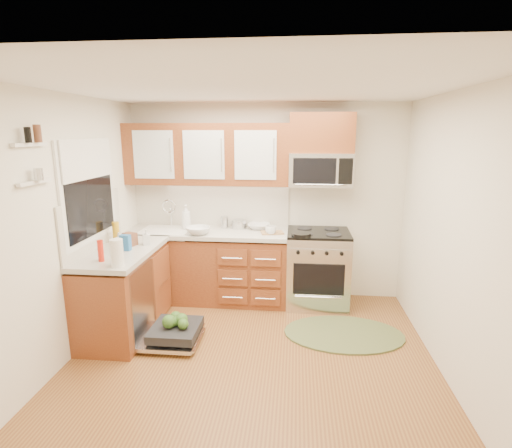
# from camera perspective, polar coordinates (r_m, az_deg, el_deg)

# --- Properties ---
(floor) EXTENTS (3.50, 3.50, 0.00)m
(floor) POSITION_cam_1_polar(r_m,az_deg,el_deg) (4.02, -0.72, -19.25)
(floor) COLOR brown
(floor) RESTS_ON ground
(ceiling) EXTENTS (3.50, 3.50, 0.00)m
(ceiling) POSITION_cam_1_polar(r_m,az_deg,el_deg) (3.42, -0.85, 18.94)
(ceiling) COLOR white
(ceiling) RESTS_ON ground
(wall_back) EXTENTS (3.50, 0.04, 2.50)m
(wall_back) POSITION_cam_1_polar(r_m,az_deg,el_deg) (5.22, 1.40, 3.13)
(wall_back) COLOR silver
(wall_back) RESTS_ON ground
(wall_front) EXTENTS (3.50, 0.04, 2.50)m
(wall_front) POSITION_cam_1_polar(r_m,az_deg,el_deg) (1.90, -7.00, -15.32)
(wall_front) COLOR silver
(wall_front) RESTS_ON ground
(wall_left) EXTENTS (0.04, 3.50, 2.50)m
(wall_left) POSITION_cam_1_polar(r_m,az_deg,el_deg) (4.10, -25.89, -0.96)
(wall_left) COLOR silver
(wall_left) RESTS_ON ground
(wall_right) EXTENTS (0.04, 3.50, 2.50)m
(wall_right) POSITION_cam_1_polar(r_m,az_deg,el_deg) (3.75, 26.86, -2.26)
(wall_right) COLOR silver
(wall_right) RESTS_ON ground
(base_cabinet_back) EXTENTS (2.05, 0.60, 0.85)m
(base_cabinet_back) POSITION_cam_1_polar(r_m,az_deg,el_deg) (5.25, -6.87, -6.23)
(base_cabinet_back) COLOR #612515
(base_cabinet_back) RESTS_ON ground
(base_cabinet_left) EXTENTS (0.60, 1.25, 0.85)m
(base_cabinet_left) POSITION_cam_1_polar(r_m,az_deg,el_deg) (4.65, -18.28, -9.43)
(base_cabinet_left) COLOR #612515
(base_cabinet_left) RESTS_ON ground
(countertop_back) EXTENTS (2.07, 0.64, 0.05)m
(countertop_back) POSITION_cam_1_polar(r_m,az_deg,el_deg) (5.10, -7.04, -1.22)
(countertop_back) COLOR beige
(countertop_back) RESTS_ON base_cabinet_back
(countertop_left) EXTENTS (0.64, 1.27, 0.05)m
(countertop_left) POSITION_cam_1_polar(r_m,az_deg,el_deg) (4.49, -18.60, -3.81)
(countertop_left) COLOR beige
(countertop_left) RESTS_ON base_cabinet_left
(backsplash_back) EXTENTS (2.05, 0.02, 0.57)m
(backsplash_back) POSITION_cam_1_polar(r_m,az_deg,el_deg) (5.32, -6.44, 2.80)
(backsplash_back) COLOR beige
(backsplash_back) RESTS_ON ground
(backsplash_left) EXTENTS (0.02, 1.25, 0.57)m
(backsplash_left) POSITION_cam_1_polar(r_m,az_deg,el_deg) (4.54, -22.28, 0.13)
(backsplash_left) COLOR beige
(backsplash_left) RESTS_ON ground
(upper_cabinets) EXTENTS (2.05, 0.35, 0.75)m
(upper_cabinets) POSITION_cam_1_polar(r_m,az_deg,el_deg) (5.08, -7.01, 9.87)
(upper_cabinets) COLOR #612515
(upper_cabinets) RESTS_ON ground
(cabinet_over_mw) EXTENTS (0.76, 0.35, 0.47)m
(cabinet_over_mw) POSITION_cam_1_polar(r_m,az_deg,el_deg) (4.96, 9.35, 12.72)
(cabinet_over_mw) COLOR #612515
(cabinet_over_mw) RESTS_ON ground
(range) EXTENTS (0.76, 0.64, 0.95)m
(range) POSITION_cam_1_polar(r_m,az_deg,el_deg) (5.10, 8.76, -6.27)
(range) COLOR silver
(range) RESTS_ON ground
(microwave) EXTENTS (0.76, 0.38, 0.40)m
(microwave) POSITION_cam_1_polar(r_m,az_deg,el_deg) (4.96, 9.18, 7.69)
(microwave) COLOR silver
(microwave) RESTS_ON ground
(sink) EXTENTS (0.62, 0.50, 0.26)m
(sink) POSITION_cam_1_polar(r_m,az_deg,el_deg) (5.25, -12.66, -2.17)
(sink) COLOR white
(sink) RESTS_ON ground
(dishwasher) EXTENTS (0.70, 0.60, 0.20)m
(dishwasher) POSITION_cam_1_polar(r_m,az_deg,el_deg) (4.39, -11.89, -15.07)
(dishwasher) COLOR silver
(dishwasher) RESTS_ON ground
(window) EXTENTS (0.03, 1.05, 1.05)m
(window) POSITION_cam_1_polar(r_m,az_deg,el_deg) (4.46, -22.80, 4.32)
(window) COLOR white
(window) RESTS_ON ground
(window_blind) EXTENTS (0.02, 0.96, 0.40)m
(window_blind) POSITION_cam_1_polar(r_m,az_deg,el_deg) (4.42, -22.89, 8.55)
(window_blind) COLOR white
(window_blind) RESTS_ON ground
(shelf_upper) EXTENTS (0.04, 0.40, 0.03)m
(shelf_upper) POSITION_cam_1_polar(r_m,az_deg,el_deg) (3.69, -29.57, 9.85)
(shelf_upper) COLOR white
(shelf_upper) RESTS_ON ground
(shelf_lower) EXTENTS (0.04, 0.40, 0.03)m
(shelf_lower) POSITION_cam_1_polar(r_m,az_deg,el_deg) (3.71, -29.05, 5.24)
(shelf_lower) COLOR white
(shelf_lower) RESTS_ON ground
(rug) EXTENTS (1.42, 1.06, 0.02)m
(rug) POSITION_cam_1_polar(r_m,az_deg,el_deg) (4.59, 12.42, -15.07)
(rug) COLOR #546339
(rug) RESTS_ON ground
(skillet) EXTENTS (0.23, 0.23, 0.04)m
(skillet) POSITION_cam_1_polar(r_m,az_deg,el_deg) (4.71, 6.47, -1.52)
(skillet) COLOR black
(skillet) RESTS_ON range
(stock_pot) EXTENTS (0.24, 0.24, 0.11)m
(stock_pot) POSITION_cam_1_polar(r_m,az_deg,el_deg) (5.16, -2.45, -0.03)
(stock_pot) COLOR silver
(stock_pot) RESTS_ON countertop_back
(cutting_board) EXTENTS (0.30, 0.23, 0.02)m
(cutting_board) POSITION_cam_1_polar(r_m,az_deg,el_deg) (4.92, 2.33, -1.23)
(cutting_board) COLOR #A07849
(cutting_board) RESTS_ON countertop_back
(canister) EXTENTS (0.11, 0.11, 0.16)m
(canister) POSITION_cam_1_polar(r_m,az_deg,el_deg) (5.19, -4.54, 0.26)
(canister) COLOR silver
(canister) RESTS_ON countertop_back
(paper_towel_roll) EXTENTS (0.16, 0.16, 0.26)m
(paper_towel_roll) POSITION_cam_1_polar(r_m,az_deg,el_deg) (3.92, -19.26, -3.92)
(paper_towel_roll) COLOR white
(paper_towel_roll) RESTS_ON countertop_left
(mustard_bottle) EXTENTS (0.09, 0.09, 0.24)m
(mustard_bottle) POSITION_cam_1_polar(r_m,az_deg,el_deg) (4.77, -19.36, -1.12)
(mustard_bottle) COLOR gold
(mustard_bottle) RESTS_ON countertop_left
(red_bottle) EXTENTS (0.07, 0.07, 0.21)m
(red_bottle) POSITION_cam_1_polar(r_m,az_deg,el_deg) (4.13, -21.31, -3.59)
(red_bottle) COLOR red
(red_bottle) RESTS_ON countertop_left
(wooden_box) EXTENTS (0.16, 0.14, 0.14)m
(wooden_box) POSITION_cam_1_polar(r_m,az_deg,el_deg) (4.62, -17.54, -2.06)
(wooden_box) COLOR brown
(wooden_box) RESTS_ON countertop_left
(blue_carton) EXTENTS (0.11, 0.08, 0.17)m
(blue_carton) POSITION_cam_1_polar(r_m,az_deg,el_deg) (4.42, -18.15, -2.55)
(blue_carton) COLOR #225DA1
(blue_carton) RESTS_ON countertop_left
(bowl_a) EXTENTS (0.30, 0.30, 0.07)m
(bowl_a) POSITION_cam_1_polar(r_m,az_deg,el_deg) (5.14, 0.41, -0.33)
(bowl_a) COLOR #999999
(bowl_a) RESTS_ON countertop_back
(bowl_b) EXTENTS (0.30, 0.30, 0.09)m
(bowl_b) POSITION_cam_1_polar(r_m,az_deg,el_deg) (4.92, -8.27, -0.94)
(bowl_b) COLOR #999999
(bowl_b) RESTS_ON countertop_back
(cup) EXTENTS (0.16, 0.16, 0.10)m
(cup) POSITION_cam_1_polar(r_m,az_deg,el_deg) (4.87, 2.13, -0.89)
(cup) COLOR #999999
(cup) RESTS_ON countertop_back
(soap_bottle_a) EXTENTS (0.14, 0.14, 0.32)m
(soap_bottle_a) POSITION_cam_1_polar(r_m,az_deg,el_deg) (5.17, -9.95, 0.98)
(soap_bottle_a) COLOR #999999
(soap_bottle_a) RESTS_ON countertop_back
(soap_bottle_b) EXTENTS (0.10, 0.10, 0.17)m
(soap_bottle_b) POSITION_cam_1_polar(r_m,az_deg,el_deg) (4.58, -15.39, -1.79)
(soap_bottle_b) COLOR #999999
(soap_bottle_b) RESTS_ON countertop_left
(soap_bottle_c) EXTENTS (0.15, 0.15, 0.16)m
(soap_bottle_c) POSITION_cam_1_polar(r_m,az_deg,el_deg) (4.60, -18.96, -2.11)
(soap_bottle_c) COLOR #999999
(soap_bottle_c) RESTS_ON countertop_left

